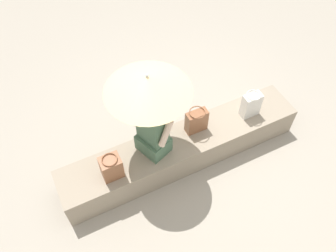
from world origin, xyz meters
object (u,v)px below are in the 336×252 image
object	(u,v)px
person_seated	(153,128)
tote_bag_canvas	(251,105)
parasol	(148,84)
handbag_black	(196,121)
shoulder_bag_spare	(111,167)

from	to	relation	value
person_seated	tote_bag_canvas	bearing A→B (deg)	177.77
person_seated	parasol	xyz separation A→B (m)	(0.00, -0.06, 0.63)
handbag_black	shoulder_bag_spare	bearing A→B (deg)	7.14
person_seated	parasol	size ratio (longest dim) A/B	0.78
parasol	shoulder_bag_spare	xyz separation A→B (m)	(0.55, 0.17, -0.87)
person_seated	parasol	distance (m)	0.63
person_seated	tote_bag_canvas	size ratio (longest dim) A/B	2.55
tote_bag_canvas	shoulder_bag_spare	world-z (taller)	tote_bag_canvas
person_seated	shoulder_bag_spare	distance (m)	0.61
tote_bag_canvas	person_seated	bearing A→B (deg)	-2.23
person_seated	handbag_black	world-z (taller)	person_seated
parasol	tote_bag_canvas	size ratio (longest dim) A/B	3.26
parasol	shoulder_bag_spare	distance (m)	1.04
person_seated	handbag_black	xyz separation A→B (m)	(-0.58, -0.03, -0.23)
person_seated	tote_bag_canvas	distance (m)	1.31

